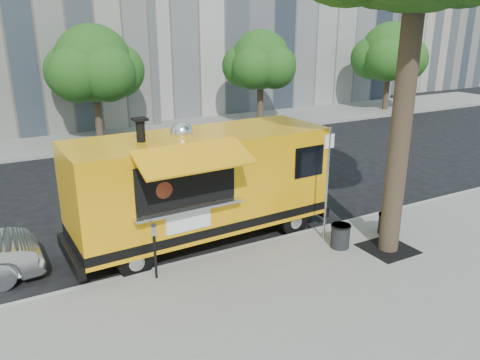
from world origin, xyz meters
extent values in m
plane|color=black|center=(0.00, 0.00, 0.00)|extent=(120.00, 120.00, 0.00)
cube|color=gray|center=(0.00, -4.00, 0.07)|extent=(60.00, 6.00, 0.15)
cube|color=#999993|center=(0.00, -0.93, 0.07)|extent=(60.00, 0.14, 0.16)
cube|color=gray|center=(0.00, 13.50, 0.07)|extent=(60.00, 5.00, 0.15)
cylinder|color=#33261C|center=(2.60, -2.80, 3.40)|extent=(0.48, 0.48, 6.50)
cube|color=black|center=(2.60, -2.80, 0.15)|extent=(1.20, 1.20, 0.02)
cylinder|color=#33261C|center=(-1.00, 12.70, 1.45)|extent=(0.36, 0.36, 2.60)
sphere|color=#1A4813|center=(-1.00, 12.70, 3.85)|extent=(3.60, 3.60, 3.60)
cylinder|color=#33261C|center=(8.00, 12.40, 1.45)|extent=(0.36, 0.36, 2.60)
sphere|color=#1A4813|center=(8.00, 12.40, 3.74)|extent=(3.24, 3.24, 3.24)
cylinder|color=#33261C|center=(18.00, 12.60, 1.45)|extent=(0.36, 0.36, 2.60)
sphere|color=#1A4813|center=(18.00, 12.60, 3.91)|extent=(3.78, 3.78, 3.78)
cylinder|color=silver|center=(1.55, -1.55, 1.65)|extent=(0.06, 0.06, 3.00)
cube|color=white|center=(1.55, -1.55, 2.80)|extent=(0.28, 0.02, 0.35)
cylinder|color=black|center=(-3.00, -1.35, 0.68)|extent=(0.06, 0.06, 1.05)
cube|color=silver|center=(-3.00, -1.35, 1.30)|extent=(0.10, 0.08, 0.22)
sphere|color=black|center=(-3.00, -1.35, 1.43)|extent=(0.11, 0.11, 0.11)
cube|color=#FFAB0D|center=(-1.16, 0.20, 1.72)|extent=(6.76, 2.53, 2.41)
cube|color=black|center=(-1.16, 0.20, 0.74)|extent=(6.78, 2.55, 0.23)
cube|color=black|center=(2.25, 0.34, 0.46)|extent=(0.27, 2.15, 0.31)
cube|color=black|center=(-4.57, 0.06, 0.46)|extent=(0.27, 2.15, 0.31)
cube|color=black|center=(2.19, 0.34, 2.10)|extent=(0.12, 1.81, 0.97)
cylinder|color=black|center=(1.19, -0.65, 0.41)|extent=(0.83, 0.32, 0.82)
cylinder|color=black|center=(1.11, 1.24, 0.41)|extent=(0.83, 0.32, 0.82)
cylinder|color=black|center=(-3.32, -0.83, 0.41)|extent=(0.83, 0.32, 0.82)
cylinder|color=black|center=(-3.40, 1.05, 0.41)|extent=(0.83, 0.32, 0.82)
cube|color=black|center=(-2.04, -0.91, 2.10)|extent=(2.47, 0.28, 1.08)
cube|color=silver|center=(-2.03, -1.07, 1.53)|extent=(2.67, 0.46, 0.06)
cube|color=#FFAB0D|center=(-2.02, -1.44, 2.83)|extent=(2.60, 1.07, 0.43)
cube|color=white|center=(-2.03, -0.99, 1.21)|extent=(1.13, 0.09, 0.51)
cylinder|color=black|center=(-2.70, 0.14, 3.18)|extent=(0.21, 0.21, 0.56)
sphere|color=silver|center=(-1.58, 0.39, 2.98)|extent=(0.57, 0.57, 0.57)
sphere|color=#963620|center=(-2.61, -0.64, 2.05)|extent=(0.86, 0.86, 0.86)
cylinder|color=#FF590C|center=(-2.60, -0.87, 1.92)|extent=(0.35, 0.14, 0.35)
cylinder|color=black|center=(1.60, -2.13, 0.46)|extent=(0.47, 0.47, 0.61)
cylinder|color=black|center=(1.60, -2.13, 0.74)|extent=(0.51, 0.51, 0.04)
cylinder|color=black|center=(3.25, -2.08, 0.43)|extent=(0.43, 0.43, 0.56)
cylinder|color=black|center=(3.25, -2.08, 0.69)|extent=(0.47, 0.47, 0.04)
camera|label=1|loc=(-5.82, -10.35, 5.51)|focal=35.00mm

